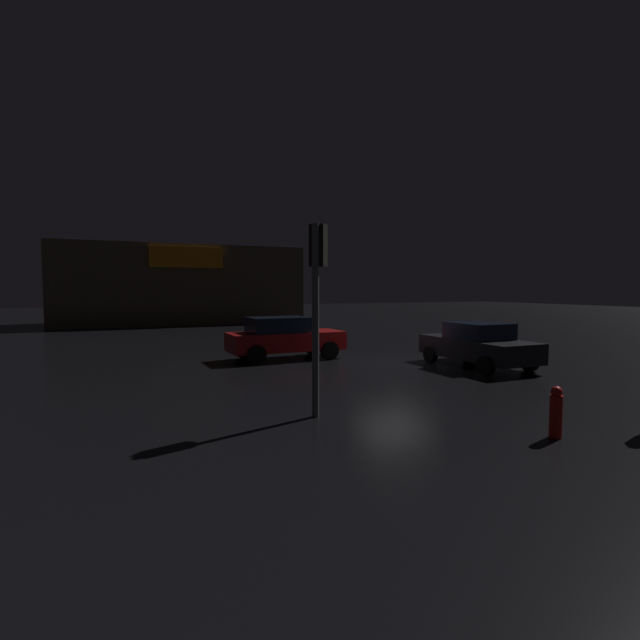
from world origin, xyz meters
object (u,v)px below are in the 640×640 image
Objects in this scene: traffic_signal_main at (317,281)px; fire_hydrant at (556,412)px; car_near at (284,337)px; store_building at (180,285)px; car_far at (478,345)px.

traffic_signal_main reaches higher than fire_hydrant.
traffic_signal_main is 0.91× the size of car_near.
traffic_signal_main is 5.09m from fire_hydrant.
store_building reaches higher than traffic_signal_main.
store_building is 19.00× the size of fire_hydrant.
fire_hydrant is (3.30, -3.08, -2.35)m from traffic_signal_main.
traffic_signal_main is 8.29m from car_near.
car_near is 6.94m from car_far.
traffic_signal_main reaches higher than car_near.
car_near is 1.03× the size of car_far.
fire_hydrant is at bearing -43.10° from traffic_signal_main.
car_far is (5.44, -4.30, -0.07)m from car_near.
car_near reaches higher than car_far.
store_building is at bearing 104.08° from car_far.
store_building reaches higher than fire_hydrant.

